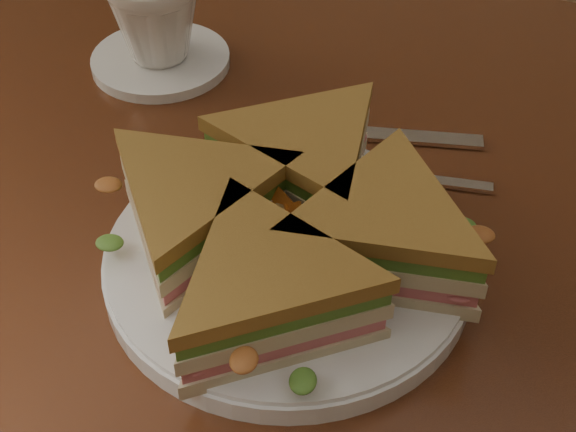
{
  "coord_description": "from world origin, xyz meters",
  "views": [
    {
      "loc": [
        0.09,
        -0.42,
        1.16
      ],
      "look_at": [
        -0.06,
        -0.07,
        0.8
      ],
      "focal_mm": 50.0,
      "sensor_mm": 36.0,
      "label": 1
    }
  ],
  "objects_px": {
    "table": "(385,315)",
    "plate": "(288,260)",
    "coffee_cup": "(155,18)",
    "knife": "(344,133)",
    "sandwich_wedges": "(288,221)",
    "saucer": "(161,60)",
    "spoon": "(319,165)"
  },
  "relations": [
    {
      "from": "plate",
      "to": "knife",
      "type": "relative_size",
      "value": 1.21
    },
    {
      "from": "spoon",
      "to": "saucer",
      "type": "bearing_deg",
      "value": 144.33
    },
    {
      "from": "coffee_cup",
      "to": "saucer",
      "type": "bearing_deg",
      "value": 0.0
    },
    {
      "from": "plate",
      "to": "coffee_cup",
      "type": "bearing_deg",
      "value": 136.86
    },
    {
      "from": "plate",
      "to": "spoon",
      "type": "height_order",
      "value": "plate"
    },
    {
      "from": "knife",
      "to": "coffee_cup",
      "type": "distance_m",
      "value": 0.2
    },
    {
      "from": "knife",
      "to": "spoon",
      "type": "bearing_deg",
      "value": -110.02
    },
    {
      "from": "sandwich_wedges",
      "to": "spoon",
      "type": "relative_size",
      "value": 1.68
    },
    {
      "from": "spoon",
      "to": "table",
      "type": "bearing_deg",
      "value": -39.42
    },
    {
      "from": "sandwich_wedges",
      "to": "saucer",
      "type": "relative_size",
      "value": 2.37
    },
    {
      "from": "table",
      "to": "sandwich_wedges",
      "type": "relative_size",
      "value": 3.92
    },
    {
      "from": "sandwich_wedges",
      "to": "spoon",
      "type": "bearing_deg",
      "value": 99.65
    },
    {
      "from": "coffee_cup",
      "to": "sandwich_wedges",
      "type": "bearing_deg",
      "value": -30.29
    },
    {
      "from": "saucer",
      "to": "coffee_cup",
      "type": "relative_size",
      "value": 1.52
    },
    {
      "from": "table",
      "to": "plate",
      "type": "relative_size",
      "value": 4.72
    },
    {
      "from": "sandwich_wedges",
      "to": "table",
      "type": "bearing_deg",
      "value": 48.79
    },
    {
      "from": "saucer",
      "to": "coffee_cup",
      "type": "bearing_deg",
      "value": 0.0
    },
    {
      "from": "coffee_cup",
      "to": "knife",
      "type": "bearing_deg",
      "value": 2.15
    },
    {
      "from": "table",
      "to": "coffee_cup",
      "type": "bearing_deg",
      "value": 154.3
    },
    {
      "from": "plate",
      "to": "saucer",
      "type": "xyz_separation_m",
      "value": [
        -0.21,
        0.2,
        -0.0
      ]
    },
    {
      "from": "knife",
      "to": "coffee_cup",
      "type": "height_order",
      "value": "coffee_cup"
    },
    {
      "from": "plate",
      "to": "coffee_cup",
      "type": "relative_size",
      "value": 3.0
    },
    {
      "from": "plate",
      "to": "knife",
      "type": "bearing_deg",
      "value": 95.12
    },
    {
      "from": "plate",
      "to": "spoon",
      "type": "bearing_deg",
      "value": 99.65
    },
    {
      "from": "table",
      "to": "plate",
      "type": "bearing_deg",
      "value": -131.21
    },
    {
      "from": "sandwich_wedges",
      "to": "coffee_cup",
      "type": "distance_m",
      "value": 0.29
    },
    {
      "from": "sandwich_wedges",
      "to": "saucer",
      "type": "height_order",
      "value": "sandwich_wedges"
    },
    {
      "from": "table",
      "to": "spoon",
      "type": "height_order",
      "value": "spoon"
    },
    {
      "from": "sandwich_wedges",
      "to": "spoon",
      "type": "distance_m",
      "value": 0.12
    },
    {
      "from": "table",
      "to": "sandwich_wedges",
      "type": "distance_m",
      "value": 0.17
    },
    {
      "from": "sandwich_wedges",
      "to": "knife",
      "type": "xyz_separation_m",
      "value": [
        -0.01,
        0.16,
        -0.04
      ]
    },
    {
      "from": "table",
      "to": "saucer",
      "type": "xyz_separation_m",
      "value": [
        -0.27,
        0.13,
        0.1
      ]
    }
  ]
}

